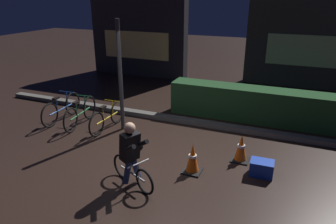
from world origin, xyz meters
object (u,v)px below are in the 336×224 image
(traffic_cone_far, at_px, (241,148))
(cyclist, at_px, (132,154))
(blue_crate, at_px, (262,168))
(street_post, at_px, (120,77))
(parked_bike_center_left, at_px, (107,117))
(parked_bike_leftmost, at_px, (62,109))
(traffic_cone_near, at_px, (193,159))
(parked_bike_left_mid, at_px, (80,113))

(traffic_cone_far, bearing_deg, cyclist, -135.67)
(blue_crate, height_order, cyclist, cyclist)
(street_post, relative_size, cyclist, 2.22)
(parked_bike_center_left, xyz_separation_m, cyclist, (1.79, -1.95, 0.30))
(parked_bike_center_left, height_order, blue_crate, parked_bike_center_left)
(parked_bike_leftmost, relative_size, parked_bike_center_left, 1.07)
(street_post, relative_size, traffic_cone_far, 4.69)
(parked_bike_center_left, xyz_separation_m, blue_crate, (3.95, -0.73, -0.17))
(parked_bike_center_left, xyz_separation_m, traffic_cone_near, (2.67, -1.13, -0.03))
(street_post, relative_size, blue_crate, 6.29)
(street_post, relative_size, parked_bike_left_mid, 1.72)
(traffic_cone_near, bearing_deg, parked_bike_leftmost, 164.36)
(parked_bike_leftmost, height_order, traffic_cone_near, parked_bike_leftmost)
(traffic_cone_far, bearing_deg, blue_crate, -40.77)
(parked_bike_left_mid, relative_size, blue_crate, 3.66)
(blue_crate, bearing_deg, cyclist, -150.43)
(parked_bike_left_mid, relative_size, traffic_cone_far, 2.73)
(parked_bike_center_left, height_order, cyclist, cyclist)
(traffic_cone_far, bearing_deg, parked_bike_center_left, 174.83)
(parked_bike_center_left, relative_size, cyclist, 1.23)
(parked_bike_leftmost, relative_size, traffic_cone_near, 2.70)
(parked_bike_center_left, distance_m, traffic_cone_far, 3.48)
(traffic_cone_near, xyz_separation_m, blue_crate, (1.28, 0.40, -0.14))
(street_post, distance_m, traffic_cone_far, 3.34)
(parked_bike_left_mid, xyz_separation_m, traffic_cone_near, (3.48, -1.10, -0.05))
(parked_bike_center_left, bearing_deg, traffic_cone_far, -93.33)
(blue_crate, bearing_deg, traffic_cone_far, 139.23)
(parked_bike_left_mid, height_order, cyclist, cyclist)
(street_post, height_order, traffic_cone_near, street_post)
(street_post, height_order, blue_crate, street_post)
(parked_bike_center_left, distance_m, cyclist, 2.67)
(blue_crate, bearing_deg, parked_bike_leftmost, 171.99)
(parked_bike_leftmost, bearing_deg, blue_crate, -100.41)
(street_post, relative_size, parked_bike_leftmost, 1.68)
(parked_bike_center_left, bearing_deg, blue_crate, -98.60)
(traffic_cone_near, bearing_deg, cyclist, -136.84)
(street_post, height_order, parked_bike_left_mid, street_post)
(parked_bike_leftmost, relative_size, cyclist, 1.32)
(traffic_cone_far, xyz_separation_m, blue_crate, (0.48, -0.41, -0.13))
(parked_bike_left_mid, xyz_separation_m, cyclist, (2.61, -1.92, 0.29))
(traffic_cone_near, relative_size, traffic_cone_far, 1.03)
(parked_bike_left_mid, distance_m, blue_crate, 4.82)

